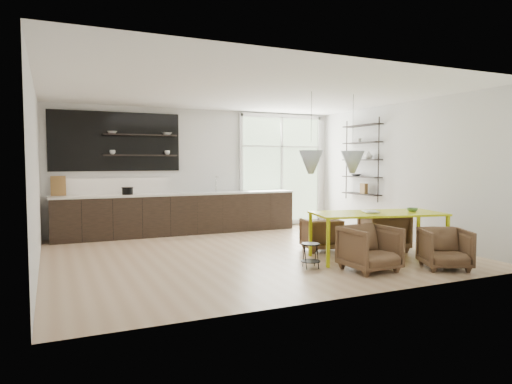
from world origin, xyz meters
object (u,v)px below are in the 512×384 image
dining_table (377,216)px  armchair_back_right (384,231)px  wire_stool (311,252)px  armchair_back_left (321,234)px  armchair_front_left (370,248)px  armchair_front_right (445,249)px

dining_table → armchair_back_right: bearing=55.4°
armchair_back_right → wire_stool: armchair_back_right is taller
armchair_back_left → armchair_front_left: size_ratio=0.88×
dining_table → wire_stool: bearing=-162.1°
dining_table → armchair_front_right: 1.20m
armchair_back_left → armchair_front_right: (0.95, -2.04, 0.01)m
armchair_back_right → armchair_front_right: size_ratio=1.14×
armchair_back_left → wire_stool: bearing=62.2°
armchair_front_right → armchair_back_left: bearing=140.7°
armchair_back_left → armchair_front_right: armchair_front_right is taller
armchair_front_right → wire_stool: bearing=-180.0°
dining_table → armchair_front_right: size_ratio=3.40×
dining_table → armchair_back_left: dining_table is taller
armchair_front_left → armchair_back_right: bearing=41.4°
dining_table → armchair_back_left: 1.21m
armchair_back_right → wire_stool: bearing=35.6°
armchair_back_right → armchair_back_left: bearing=-5.8°
armchair_back_left → wire_stool: size_ratio=1.72×
wire_stool → dining_table: bearing=4.9°
armchair_front_right → wire_stool: (-1.87, 0.89, -0.06)m
armchair_front_right → armchair_front_left: bearing=-172.0°
armchair_back_left → armchair_front_left: armchair_front_left is taller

